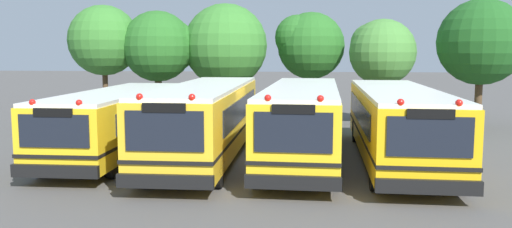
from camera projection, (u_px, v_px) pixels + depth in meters
ground_plane at (254, 158)px, 18.99m from camera, size 160.00×160.00×0.00m
school_bus_0 at (118, 120)px, 19.34m from camera, size 2.61×10.13×2.52m
school_bus_1 at (206, 118)px, 18.87m from camera, size 2.65×11.50×2.78m
school_bus_2 at (303, 119)px, 18.64m from camera, size 2.79×11.37×2.75m
school_bus_3 at (396, 121)px, 18.25m from camera, size 2.78×11.38×2.69m
tree_0 at (104, 40)px, 28.02m from camera, size 3.77×3.77×6.31m
tree_1 at (162, 46)px, 28.04m from camera, size 4.03×3.79×6.01m
tree_2 at (228, 43)px, 28.53m from camera, size 4.56×4.56×6.44m
tree_3 at (308, 44)px, 28.99m from camera, size 3.86×3.73×6.02m
tree_4 at (380, 51)px, 27.08m from camera, size 3.44×3.44×5.52m
tree_5 at (483, 41)px, 25.76m from camera, size 4.27×4.27×6.44m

